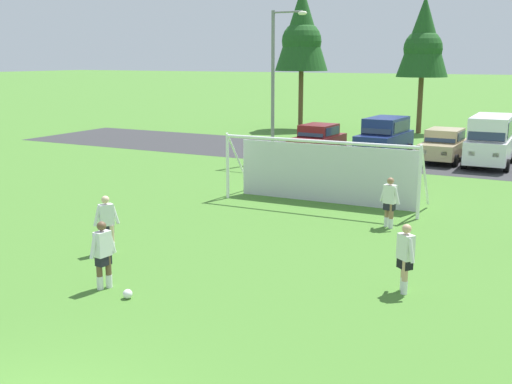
{
  "coord_description": "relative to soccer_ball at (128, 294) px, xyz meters",
  "views": [
    {
      "loc": [
        6.87,
        -5.34,
        5.34
      ],
      "look_at": [
        -0.83,
        9.37,
        1.72
      ],
      "focal_mm": 43.19,
      "sensor_mm": 36.0,
      "label": 1
    }
  ],
  "objects": [
    {
      "name": "player_defender_far",
      "position": [
        3.58,
        8.66,
        0.71
      ],
      "size": [
        0.72,
        0.29,
        1.64
      ],
      "color": "#936B4C",
      "rests_on": "ground"
    },
    {
      "name": "player_midfield_center",
      "position": [
        -2.65,
        2.4,
        0.71
      ],
      "size": [
        0.5,
        0.64,
        1.64
      ],
      "color": "beige",
      "rests_on": "ground"
    },
    {
      "name": "parked_car_slot_left",
      "position": [
        -0.68,
        22.9,
        1.0
      ],
      "size": [
        2.34,
        4.7,
        2.16
      ],
      "color": "navy",
      "rests_on": "ground"
    },
    {
      "name": "street_lamp",
      "position": [
        -5.27,
        18.55,
        3.87
      ],
      "size": [
        2.0,
        0.32,
        7.69
      ],
      "color": "slate",
      "rests_on": "ground"
    },
    {
      "name": "player_striker_near",
      "position": [
        -0.89,
        0.25,
        0.71
      ],
      "size": [
        0.28,
        0.73,
        1.64
      ],
      "color": "brown",
      "rests_on": "ground"
    },
    {
      "name": "parking_lot_strip",
      "position": [
        1.81,
        22.83,
        -0.11
      ],
      "size": [
        52.0,
        8.4,
        0.01
      ],
      "primitive_type": "cube",
      "color": "#333335",
      "rests_on": "ground"
    },
    {
      "name": "soccer_ball",
      "position": [
        0.0,
        0.0,
        0.0
      ],
      "size": [
        0.22,
        0.22,
        0.22
      ],
      "color": "white",
      "rests_on": "ground"
    },
    {
      "name": "ground_plane",
      "position": [
        1.81,
        10.06,
        -0.11
      ],
      "size": [
        400.0,
        400.0,
        0.0
      ],
      "primitive_type": "plane",
      "color": "#477A2D"
    },
    {
      "name": "tree_left_edge",
      "position": [
        -10.22,
        33.17,
        7.17
      ],
      "size": [
        3.97,
        3.97,
        10.59
      ],
      "color": "brown",
      "rests_on": "ground"
    },
    {
      "name": "soccer_goal",
      "position": [
        0.48,
        10.83,
        1.18
      ],
      "size": [
        7.47,
        2.15,
        2.57
      ],
      "color": "white",
      "rests_on": "ground"
    },
    {
      "name": "parked_car_slot_center",
      "position": [
        4.86,
        22.5,
        1.23
      ],
      "size": [
        2.25,
        4.83,
        2.52
      ],
      "color": "silver",
      "rests_on": "ground"
    },
    {
      "name": "parked_car_slot_far_left",
      "position": [
        -4.17,
        21.72,
        0.77
      ],
      "size": [
        2.21,
        4.29,
        1.72
      ],
      "color": "maroon",
      "rests_on": "ground"
    },
    {
      "name": "player_winger_right",
      "position": [
        5.45,
        3.3,
        0.71
      ],
      "size": [
        0.58,
        0.58,
        1.64
      ],
      "color": "tan",
      "rests_on": "ground"
    },
    {
      "name": "parked_car_slot_center_left",
      "position": [
        2.55,
        22.69,
        0.77
      ],
      "size": [
        2.14,
        4.25,
        1.72
      ],
      "color": "tan",
      "rests_on": "ground"
    },
    {
      "name": "tree_mid_left",
      "position": [
        -1.57,
        34.83,
        6.53
      ],
      "size": [
        3.62,
        3.62,
        9.66
      ],
      "color": "brown",
      "rests_on": "ground"
    }
  ]
}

